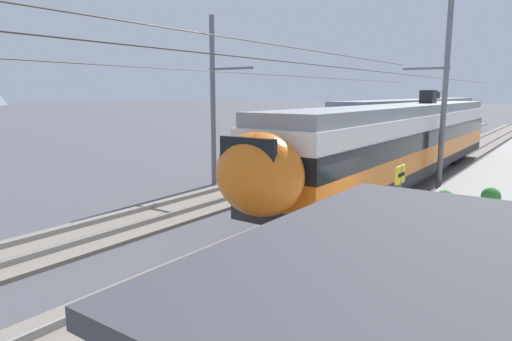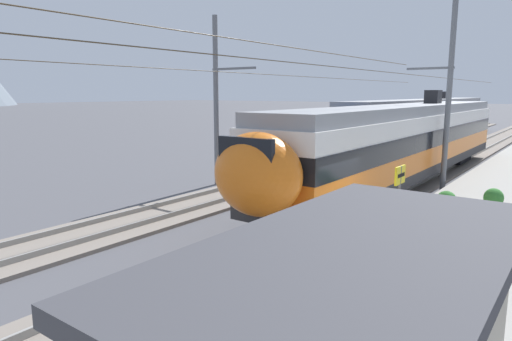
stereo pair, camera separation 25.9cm
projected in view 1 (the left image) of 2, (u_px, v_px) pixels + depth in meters
name	position (u px, v px, depth m)	size (l,w,h in m)	color
ground_plane	(339.00, 247.00, 13.02)	(400.00, 400.00, 0.00)	#4C4C51
platform_slab	(496.00, 272.00, 10.68)	(120.00, 6.69, 0.40)	gray
track_near	(296.00, 235.00, 13.84)	(120.00, 3.00, 0.28)	slate
track_far	(175.00, 210.00, 16.84)	(120.00, 3.00, 0.28)	slate
train_near_platform	(402.00, 140.00, 21.28)	(25.01, 2.85, 4.27)	#2D2D30
train_far_track	(418.00, 117.00, 41.18)	(35.06, 2.95, 4.27)	#2D2D30
catenary_mast_mid	(442.00, 95.00, 20.08)	(41.66, 2.07, 8.40)	slate
catenary_mast_far_side	(215.00, 99.00, 21.14)	(41.66, 2.47, 7.92)	slate
platform_sign	(400.00, 185.00, 12.46)	(0.70, 0.08, 2.02)	#59595B
passenger_walking	(419.00, 262.00, 8.23)	(0.53, 0.22, 1.69)	#383842
handbag_beside_passenger	(423.00, 289.00, 8.99)	(0.32, 0.18, 0.36)	#472D1E
potted_plant_platform_edge	(491.00, 198.00, 15.10)	(0.63, 0.63, 0.88)	brown
potted_plant_by_shelter	(444.00, 201.00, 14.76)	(0.65, 0.65, 0.86)	brown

